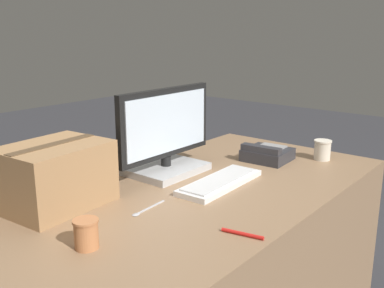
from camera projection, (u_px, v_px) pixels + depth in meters
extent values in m
cube|color=#8C6B4C|center=(193.00, 277.00, 1.84)|extent=(1.80, 0.90, 0.75)
cube|color=#B7B7B7|center=(166.00, 169.00, 1.97)|extent=(0.32, 0.26, 0.03)
cylinder|color=black|center=(166.00, 161.00, 1.96)|extent=(0.04, 0.04, 0.04)
cube|color=black|center=(165.00, 123.00, 1.92)|extent=(0.54, 0.03, 0.30)
cube|color=silver|center=(168.00, 123.00, 1.91)|extent=(0.49, 0.01, 0.25)
cube|color=silver|center=(220.00, 183.00, 1.81)|extent=(0.43, 0.16, 0.02)
cube|color=silver|center=(220.00, 179.00, 1.81)|extent=(0.39, 0.13, 0.01)
cube|color=#2D2D33|center=(268.00, 155.00, 2.15)|extent=(0.21, 0.21, 0.05)
cube|color=#2D2D33|center=(261.00, 149.00, 2.08)|extent=(0.06, 0.20, 0.03)
cube|color=gray|center=(271.00, 147.00, 2.17)|extent=(0.12, 0.13, 0.01)
cylinder|color=#BC7547|center=(86.00, 235.00, 1.29)|extent=(0.07, 0.07, 0.08)
cylinder|color=#BC7547|center=(85.00, 221.00, 1.28)|extent=(0.08, 0.08, 0.01)
cylinder|color=beige|center=(322.00, 151.00, 2.15)|extent=(0.08, 0.08, 0.09)
cylinder|color=beige|center=(323.00, 141.00, 2.14)|extent=(0.08, 0.08, 0.01)
cube|color=#B2B2B7|center=(151.00, 207.00, 1.59)|extent=(0.14, 0.02, 0.00)
ellipsoid|color=#B2B2B7|center=(136.00, 215.00, 1.52)|extent=(0.03, 0.03, 0.00)
cube|color=#9E754C|center=(55.00, 176.00, 1.58)|extent=(0.38, 0.30, 0.22)
cube|color=brown|center=(53.00, 144.00, 1.55)|extent=(0.35, 0.07, 0.00)
cylinder|color=red|center=(242.00, 234.00, 1.37)|extent=(0.04, 0.14, 0.01)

